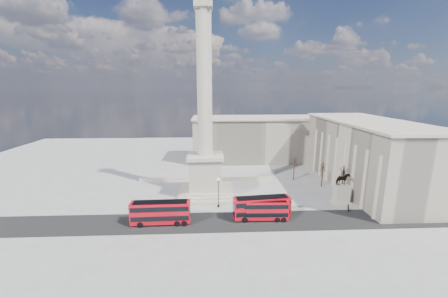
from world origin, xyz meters
The scene contains 17 objects.
ground centered at (0.00, 0.00, 0.00)m, with size 180.00×180.00×0.00m, color #999791.
asphalt_road centered at (5.00, -10.00, 0.00)m, with size 120.00×9.00×0.01m, color black.
nelsons_column centered at (0.00, 5.00, 12.92)m, with size 14.00×14.00×49.85m.
balustrade_wall centered at (0.00, 16.00, 0.55)m, with size 40.00×0.60×1.10m, color #B9AB99.
building_east centered at (45.00, 10.00, 9.32)m, with size 19.00×46.00×18.60m.
building_northeast centered at (20.00, 40.00, 8.32)m, with size 51.00×17.00×16.60m.
red_bus_a centered at (-8.84, -10.28, 2.54)m, with size 12.02×3.07×4.85m.
red_bus_b centered at (12.08, -9.46, 2.33)m, with size 11.03×2.87×4.45m.
red_bus_c centered at (12.15, -8.85, 2.56)m, with size 12.24×3.92×4.88m.
victorian_lamp centered at (3.05, -2.67, 4.16)m, with size 0.61×0.61×7.06m.
equestrian_statue centered at (32.68, -1.78, 3.03)m, with size 4.18×3.14×8.67m.
bare_tree_near centered at (34.53, 1.91, 6.88)m, with size 2.00×2.00×8.74m.
bare_tree_mid centered at (32.53, 9.68, 5.83)m, with size 1.95×1.95×7.39m.
bare_tree_far centered at (26.34, 15.87, 5.99)m, with size 1.86×1.86×7.60m.
pedestrian_walking centered at (12.92, -6.50, 0.81)m, with size 0.59×0.39×1.61m, color black.
pedestrian_standing centered at (32.07, -6.50, 0.89)m, with size 0.86×0.67×1.78m, color black.
pedestrian_crossing centered at (19.67, -0.87, 0.77)m, with size 0.90×0.38×1.54m, color black.
Camera 1 is at (1.63, -62.43, 27.30)m, focal length 22.00 mm.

